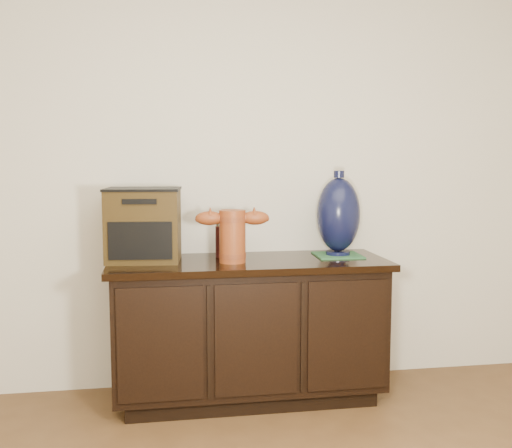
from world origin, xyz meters
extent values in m
plane|color=beige|center=(0.00, 2.50, 1.30)|extent=(4.50, 0.00, 4.50)
cube|color=black|center=(0.00, 2.23, 0.04)|extent=(1.29, 0.45, 0.08)
cube|color=black|center=(0.00, 2.23, 0.40)|extent=(1.40, 0.50, 0.64)
cube|color=black|center=(0.00, 2.23, 0.74)|extent=(1.46, 0.56, 0.03)
cube|color=black|center=(-0.47, 1.97, 0.40)|extent=(0.41, 0.01, 0.56)
cube|color=black|center=(0.00, 1.97, 0.40)|extent=(0.41, 0.01, 0.56)
cube|color=black|center=(0.47, 1.97, 0.40)|extent=(0.41, 0.01, 0.56)
cylinder|color=#94421B|center=(-0.09, 2.17, 0.89)|extent=(0.15, 0.15, 0.27)
cylinder|color=#48190D|center=(-0.09, 2.17, 0.79)|extent=(0.15, 0.15, 0.03)
cylinder|color=#48190D|center=(-0.09, 2.17, 0.98)|extent=(0.15, 0.15, 0.03)
ellipsoid|color=#94421B|center=(-0.21, 2.18, 0.98)|extent=(0.15, 0.08, 0.07)
ellipsoid|color=#94421B|center=(0.03, 2.16, 0.98)|extent=(0.15, 0.08, 0.07)
cube|color=#36260D|center=(-0.54, 2.30, 0.94)|extent=(0.40, 0.33, 0.37)
cube|color=black|center=(-0.56, 2.15, 0.88)|extent=(0.32, 0.04, 0.19)
cube|color=black|center=(-0.54, 2.30, 1.13)|extent=(0.41, 0.34, 0.01)
cube|color=#2A5F35|center=(0.51, 2.28, 0.76)|extent=(0.25, 0.25, 0.01)
cylinder|color=black|center=(0.51, 2.28, 0.77)|extent=(0.13, 0.13, 0.02)
ellipsoid|color=black|center=(0.51, 2.28, 0.98)|extent=(0.24, 0.24, 0.40)
cylinder|color=black|center=(0.51, 2.28, 1.20)|extent=(0.06, 0.06, 0.04)
cylinder|color=#50100D|center=(-0.13, 2.34, 0.84)|extent=(0.07, 0.07, 0.17)
cylinder|color=silver|center=(-0.13, 2.34, 0.94)|extent=(0.06, 0.06, 0.03)
camera|label=1|loc=(-0.47, -0.85, 1.29)|focal=42.00mm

